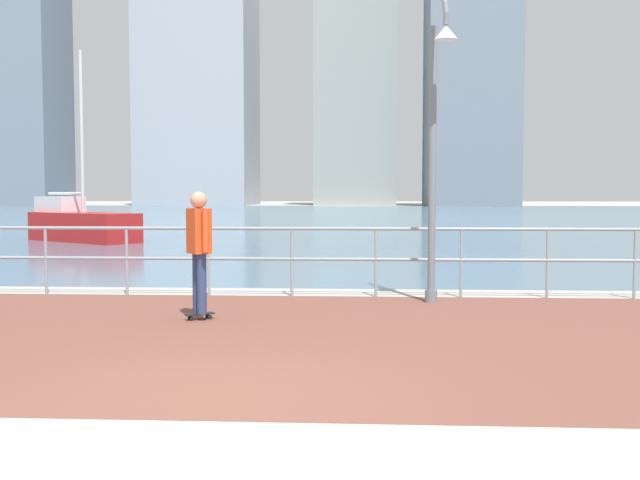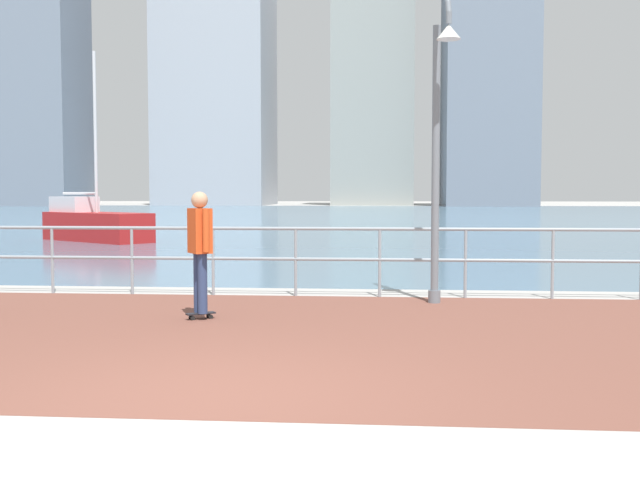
% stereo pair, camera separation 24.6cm
% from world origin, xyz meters
% --- Properties ---
extents(ground, '(220.00, 220.00, 0.00)m').
position_xyz_m(ground, '(0.00, 40.00, 0.00)').
color(ground, '#ADAAA5').
extents(brick_paving, '(28.00, 6.90, 0.01)m').
position_xyz_m(brick_paving, '(0.00, 2.82, 0.00)').
color(brick_paving, brown).
rests_on(brick_paving, ground).
extents(harbor_water, '(180.00, 88.00, 0.00)m').
position_xyz_m(harbor_water, '(0.00, 51.27, 0.00)').
color(harbor_water, slate).
rests_on(harbor_water, ground).
extents(waterfront_railing, '(25.25, 0.06, 1.16)m').
position_xyz_m(waterfront_railing, '(-0.00, 6.27, 0.80)').
color(waterfront_railing, '#8C99A3').
rests_on(waterfront_railing, ground).
extents(lamppost, '(0.41, 0.80, 4.88)m').
position_xyz_m(lamppost, '(2.30, 5.50, 2.70)').
color(lamppost, slate).
rests_on(lamppost, ground).
extents(skateboarder, '(0.39, 0.51, 1.74)m').
position_xyz_m(skateboarder, '(-1.03, 3.87, 1.05)').
color(skateboarder, black).
rests_on(skateboarder, ground).
extents(sailboat_white, '(4.77, 3.96, 6.72)m').
position_xyz_m(sailboat_white, '(-8.88, 20.06, 0.64)').
color(sailboat_white, '#B21E1E').
rests_on(sailboat_white, ground).
extents(tower_glass, '(15.51, 16.05, 35.22)m').
position_xyz_m(tower_glass, '(-22.59, 102.70, 16.78)').
color(tower_glass, '#A3A8B2').
rests_on(tower_glass, ground).
extents(tower_steel, '(11.71, 11.48, 40.57)m').
position_xyz_m(tower_steel, '(15.45, 95.61, 19.45)').
color(tower_steel, slate).
rests_on(tower_steel, ground).
extents(tower_concrete, '(11.46, 15.83, 31.14)m').
position_xyz_m(tower_concrete, '(0.08, 105.06, 14.74)').
color(tower_concrete, '#939993').
rests_on(tower_concrete, ground).
extents(tower_brick, '(12.88, 10.36, 33.32)m').
position_xyz_m(tower_brick, '(-45.50, 92.05, 15.83)').
color(tower_brick, slate).
rests_on(tower_brick, ground).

